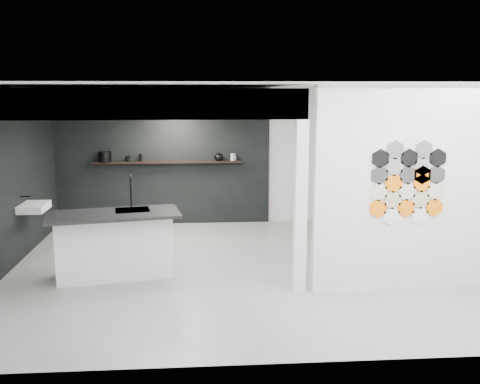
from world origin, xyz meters
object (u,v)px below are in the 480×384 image
bottle_dark (140,158)px  utensil_cup (128,159)px  partition_panel (403,190)px  stockpot (105,157)px  wall_basin (34,207)px  kettle (219,157)px  glass_vase (233,157)px  glass_bowl (233,158)px  kitchen_island (115,244)px

bottle_dark → utensil_cup: (-0.25, 0.00, -0.02)m
partition_panel → stockpot: 6.05m
wall_basin → kettle: bearing=33.8°
stockpot → glass_vase: 2.57m
glass_bowl → glass_vase: bearing=0.0°
kitchen_island → utensil_cup: size_ratio=18.12×
glass_bowl → utensil_cup: utensil_cup is taller
stockpot → kettle: bearing=0.0°
stockpot → bottle_dark: (0.70, 0.00, -0.02)m
stockpot → glass_bowl: size_ratio=2.10×
stockpot → glass_bowl: bearing=0.0°
wall_basin → stockpot: 2.29m
kitchen_island → utensil_cup: (-0.18, 3.12, 0.87)m
partition_panel → glass_vase: (-2.08, 3.87, -0.01)m
wall_basin → utensil_cup: utensil_cup is taller
kitchen_island → partition_panel: bearing=-21.0°
glass_bowl → utensil_cup: size_ratio=1.09×
bottle_dark → wall_basin: bearing=-126.3°
partition_panel → glass_vase: 4.39m
stockpot → kitchen_island: bearing=-78.5°
kitchen_island → glass_vase: kitchen_island is taller
kitchen_island → bottle_dark: kitchen_island is taller
kitchen_island → kettle: kitchen_island is taller
bottle_dark → glass_vase: bearing=0.0°
bottle_dark → stockpot: bearing=180.0°
bottle_dark → utensil_cup: size_ratio=1.42×
wall_basin → glass_bowl: bearing=31.3°
glass_bowl → glass_vase: 0.03m
stockpot → glass_vase: stockpot is taller
bottle_dark → utensil_cup: bearing=180.0°
kitchen_island → glass_vase: bearing=47.7°
glass_vase → glass_bowl: bearing=0.0°
utensil_cup → glass_bowl: bearing=0.0°
kettle → stockpot: bearing=-173.2°
kitchen_island → stockpot: size_ratio=7.92×
utensil_cup → kettle: bearing=0.0°
kettle → glass_bowl: size_ratio=1.49×
glass_bowl → utensil_cup: 2.12m
wall_basin → bottle_dark: bearing=53.7°
kitchen_island → stockpot: bearing=91.1°
bottle_dark → kettle: bearing=0.0°
partition_panel → utensil_cup: 5.71m
stockpot → kettle: (2.27, 0.00, -0.03)m
partition_panel → utensil_cup: partition_panel is taller
kitchen_island → kettle: 3.63m
partition_panel → kettle: (-2.37, 3.87, -0.00)m
stockpot → utensil_cup: bearing=0.0°
kettle → utensil_cup: 1.82m
partition_panel → kettle: 4.54m
stockpot → wall_basin: bearing=-111.6°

